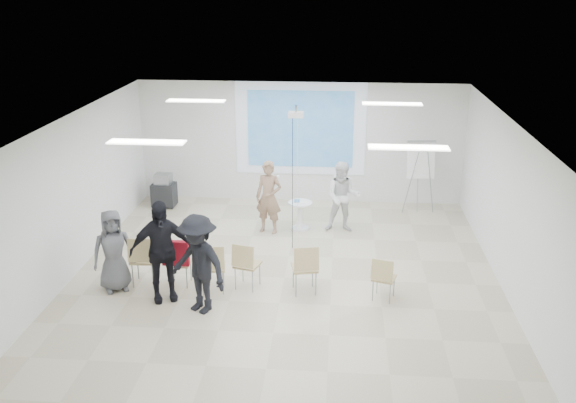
# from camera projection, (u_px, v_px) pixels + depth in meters

# --- Properties ---
(floor) EXTENTS (8.00, 9.00, 0.10)m
(floor) POSITION_uv_depth(u_px,v_px,m) (284.00, 280.00, 12.14)
(floor) COLOR beige
(floor) RESTS_ON ground
(ceiling) EXTENTS (8.00, 9.00, 0.10)m
(ceiling) POSITION_uv_depth(u_px,v_px,m) (284.00, 119.00, 11.12)
(ceiling) COLOR white
(ceiling) RESTS_ON wall_back
(wall_back) EXTENTS (8.00, 0.10, 3.00)m
(wall_back) POSITION_uv_depth(u_px,v_px,m) (301.00, 142.00, 15.91)
(wall_back) COLOR silver
(wall_back) RESTS_ON floor
(wall_left) EXTENTS (0.10, 9.00, 3.00)m
(wall_left) POSITION_uv_depth(u_px,v_px,m) (68.00, 197.00, 11.95)
(wall_left) COLOR silver
(wall_left) RESTS_ON floor
(wall_right) EXTENTS (0.10, 9.00, 3.00)m
(wall_right) POSITION_uv_depth(u_px,v_px,m) (513.00, 209.00, 11.31)
(wall_right) COLOR silver
(wall_right) RESTS_ON floor
(projection_halo) EXTENTS (3.20, 0.01, 2.30)m
(projection_halo) POSITION_uv_depth(u_px,v_px,m) (300.00, 129.00, 15.73)
(projection_halo) COLOR silver
(projection_halo) RESTS_ON wall_back
(projection_image) EXTENTS (2.60, 0.01, 1.90)m
(projection_image) POSITION_uv_depth(u_px,v_px,m) (300.00, 129.00, 15.72)
(projection_image) COLOR teal
(projection_image) RESTS_ON wall_back
(pedestal_table) EXTENTS (0.57, 0.57, 0.66)m
(pedestal_table) POSITION_uv_depth(u_px,v_px,m) (300.00, 214.00, 14.34)
(pedestal_table) COLOR white
(pedestal_table) RESTS_ON floor
(player_left) EXTENTS (0.76, 0.60, 1.84)m
(player_left) POSITION_uv_depth(u_px,v_px,m) (269.00, 193.00, 14.01)
(player_left) COLOR #97745C
(player_left) RESTS_ON floor
(player_right) EXTENTS (0.85, 0.68, 1.76)m
(player_right) POSITION_uv_depth(u_px,v_px,m) (343.00, 193.00, 14.09)
(player_right) COLOR white
(player_right) RESTS_ON floor
(controller_left) EXTENTS (0.07, 0.13, 0.04)m
(controller_left) POSITION_uv_depth(u_px,v_px,m) (278.00, 177.00, 14.13)
(controller_left) COLOR white
(controller_left) RESTS_ON player_left
(controller_right) EXTENTS (0.04, 0.12, 0.04)m
(controller_right) POSITION_uv_depth(u_px,v_px,m) (335.00, 176.00, 14.24)
(controller_right) COLOR white
(controller_right) RESTS_ON player_right
(chair_far_left) EXTENTS (0.48, 0.51, 0.97)m
(chair_far_left) POSITION_uv_depth(u_px,v_px,m) (143.00, 257.00, 11.64)
(chair_far_left) COLOR tan
(chair_far_left) RESTS_ON floor
(chair_left_mid) EXTENTS (0.40, 0.43, 0.86)m
(chair_left_mid) POSITION_uv_depth(u_px,v_px,m) (178.00, 260.00, 11.64)
(chair_left_mid) COLOR tan
(chair_left_mid) RESTS_ON floor
(chair_left_inner) EXTENTS (0.50, 0.53, 0.93)m
(chair_left_inner) POSITION_uv_depth(u_px,v_px,m) (213.00, 264.00, 11.39)
(chair_left_inner) COLOR tan
(chair_left_inner) RESTS_ON floor
(chair_center) EXTENTS (0.52, 0.54, 0.90)m
(chair_center) POSITION_uv_depth(u_px,v_px,m) (246.00, 262.00, 11.53)
(chair_center) COLOR tan
(chair_center) RESTS_ON floor
(chair_right_inner) EXTENTS (0.53, 0.55, 0.94)m
(chair_right_inner) POSITION_uv_depth(u_px,v_px,m) (305.00, 265.00, 11.34)
(chair_right_inner) COLOR tan
(chair_right_inner) RESTS_ON floor
(chair_right_far) EXTENTS (0.48, 0.50, 0.81)m
(chair_right_far) POSITION_uv_depth(u_px,v_px,m) (383.00, 276.00, 11.12)
(chair_right_far) COLOR tan
(chair_right_far) RESTS_ON floor
(red_jacket) EXTENTS (0.49, 0.11, 0.46)m
(red_jacket) POSITION_uv_depth(u_px,v_px,m) (176.00, 253.00, 11.44)
(red_jacket) COLOR #AC1524
(red_jacket) RESTS_ON chair_left_mid
(laptop) EXTENTS (0.38, 0.30, 0.03)m
(laptop) POSITION_uv_depth(u_px,v_px,m) (213.00, 265.00, 11.50)
(laptop) COLOR black
(laptop) RESTS_ON chair_left_inner
(audience_left) EXTENTS (1.41, 1.15, 2.10)m
(audience_left) POSITION_uv_depth(u_px,v_px,m) (160.00, 244.00, 11.00)
(audience_left) COLOR black
(audience_left) RESTS_ON floor
(audience_mid) EXTENTS (1.45, 1.26, 1.97)m
(audience_mid) POSITION_uv_depth(u_px,v_px,m) (198.00, 258.00, 10.62)
(audience_mid) COLOR black
(audience_mid) RESTS_ON floor
(audience_outer) EXTENTS (0.99, 0.87, 1.70)m
(audience_outer) POSITION_uv_depth(u_px,v_px,m) (113.00, 246.00, 11.41)
(audience_outer) COLOR #5C5C61
(audience_outer) RESTS_ON floor
(flipchart_easel) EXTENTS (0.77, 0.59, 1.78)m
(flipchart_easel) POSITION_uv_depth(u_px,v_px,m) (421.00, 160.00, 15.04)
(flipchart_easel) COLOR gray
(flipchart_easel) RESTS_ON floor
(av_cart) EXTENTS (0.58, 0.47, 0.84)m
(av_cart) POSITION_uv_depth(u_px,v_px,m) (164.00, 192.00, 15.77)
(av_cart) COLOR black
(av_cart) RESTS_ON floor
(ceiling_projector) EXTENTS (0.30, 0.25, 3.00)m
(ceiling_projector) POSITION_uv_depth(u_px,v_px,m) (296.00, 121.00, 12.63)
(ceiling_projector) COLOR white
(ceiling_projector) RESTS_ON ceiling
(fluor_panel_nw) EXTENTS (1.20, 0.30, 0.02)m
(fluor_panel_nw) POSITION_uv_depth(u_px,v_px,m) (196.00, 101.00, 13.18)
(fluor_panel_nw) COLOR white
(fluor_panel_nw) RESTS_ON ceiling
(fluor_panel_ne) EXTENTS (1.20, 0.30, 0.02)m
(fluor_panel_ne) POSITION_uv_depth(u_px,v_px,m) (392.00, 104.00, 12.87)
(fluor_panel_ne) COLOR white
(fluor_panel_ne) RESTS_ON ceiling
(fluor_panel_sw) EXTENTS (1.20, 0.30, 0.02)m
(fluor_panel_sw) POSITION_uv_depth(u_px,v_px,m) (147.00, 142.00, 9.89)
(fluor_panel_sw) COLOR white
(fluor_panel_sw) RESTS_ON ceiling
(fluor_panel_se) EXTENTS (1.20, 0.30, 0.02)m
(fluor_panel_se) POSITION_uv_depth(u_px,v_px,m) (408.00, 147.00, 9.57)
(fluor_panel_se) COLOR white
(fluor_panel_se) RESTS_ON ceiling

